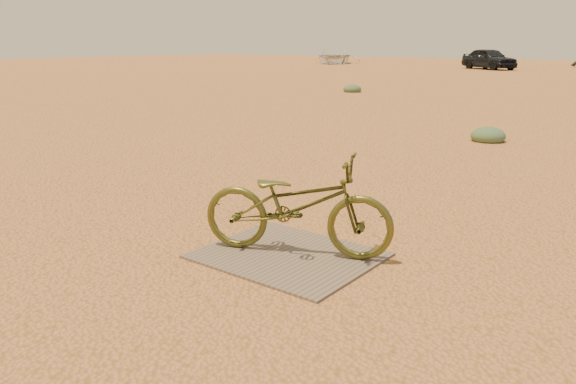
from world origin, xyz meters
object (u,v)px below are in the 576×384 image
Objects in this scene: bicycle at (297,205)px; car at (489,59)px; plywood_board at (288,255)px; boat_near_left at (334,56)px.

bicycle is 0.41× the size of car.
plywood_board is 0.26× the size of boat_near_left.
plywood_board is 45.22m from boat_near_left.
bicycle is 37.20m from car.
boat_near_left is (-24.46, 37.97, 0.12)m from bicycle.
car reaches higher than boat_near_left.
car reaches higher than plywood_board.
boat_near_left is at bearing 112.24° from car.
car is at bearing -6.56° from bicycle.
plywood_board is at bearing -132.73° from car.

